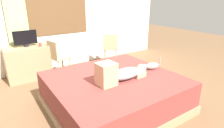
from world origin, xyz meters
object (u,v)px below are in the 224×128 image
(bed, at_px, (114,92))
(cup, at_px, (40,45))
(desk, at_px, (28,63))
(chair_spare, at_px, (110,47))
(tv_monitor, at_px, (25,38))
(cat, at_px, (151,66))
(chair_by_desk, at_px, (57,56))
(person_lying, at_px, (121,73))

(bed, relative_size, cup, 25.58)
(desk, xyz_separation_m, chair_spare, (2.04, -0.29, 0.14))
(bed, bearing_deg, tv_monitor, 113.42)
(cat, relative_size, tv_monitor, 0.73)
(tv_monitor, relative_size, chair_spare, 0.56)
(tv_monitor, height_order, chair_by_desk, tv_monitor)
(tv_monitor, height_order, cup, tv_monitor)
(cup, relative_size, chair_by_desk, 0.09)
(cup, bearing_deg, desk, 149.15)
(chair_spare, bearing_deg, bed, -122.22)
(cup, bearing_deg, bed, -71.36)
(tv_monitor, bearing_deg, desk, 180.00)
(person_lying, bearing_deg, bed, 102.81)
(cat, height_order, chair_by_desk, chair_by_desk)
(person_lying, height_order, cup, person_lying)
(person_lying, relative_size, cat, 2.70)
(bed, height_order, tv_monitor, tv_monitor)
(person_lying, bearing_deg, cup, 108.22)
(cup, bearing_deg, cat, -55.07)
(desk, relative_size, cup, 11.37)
(chair_by_desk, xyz_separation_m, chair_spare, (1.46, 0.02, 0.00))
(cat, distance_m, tv_monitor, 2.73)
(bed, distance_m, desk, 2.26)
(person_lying, relative_size, chair_by_desk, 1.09)
(tv_monitor, height_order, chair_spare, tv_monitor)
(bed, height_order, chair_spare, chair_spare)
(bed, height_order, cat, cat)
(desk, height_order, chair_by_desk, chair_by_desk)
(desk, xyz_separation_m, chair_by_desk, (0.58, -0.31, 0.14))
(bed, relative_size, chair_spare, 2.35)
(person_lying, distance_m, cat, 0.72)
(cat, relative_size, desk, 0.39)
(person_lying, relative_size, tv_monitor, 1.96)
(person_lying, bearing_deg, cat, 5.05)
(tv_monitor, distance_m, chair_by_desk, 0.76)
(person_lying, bearing_deg, chair_by_desk, 101.17)
(desk, height_order, chair_spare, chair_spare)
(person_lying, height_order, tv_monitor, tv_monitor)
(chair_by_desk, bearing_deg, cup, 154.74)
(chair_by_desk, distance_m, chair_spare, 1.46)
(person_lying, bearing_deg, chair_spare, 60.62)
(bed, xyz_separation_m, cup, (-0.64, 1.90, 0.51))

